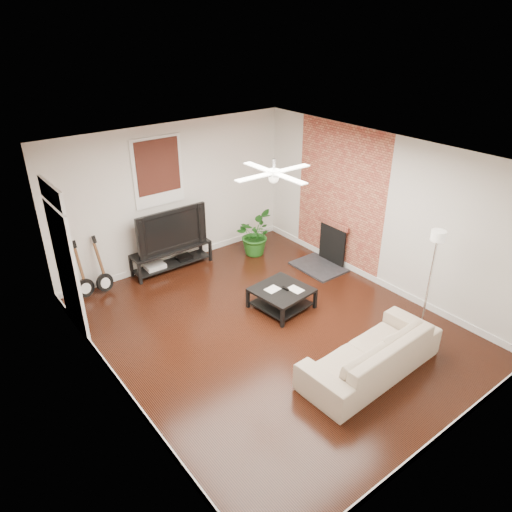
# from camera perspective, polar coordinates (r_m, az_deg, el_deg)

# --- Properties ---
(room) EXTENTS (5.01, 6.01, 2.81)m
(room) POSITION_cam_1_polar(r_m,az_deg,el_deg) (7.08, 1.98, 0.63)
(room) COLOR black
(room) RESTS_ON ground
(brick_accent) EXTENTS (0.02, 2.20, 2.80)m
(brick_accent) POSITION_cam_1_polar(r_m,az_deg,el_deg) (9.34, 9.96, 6.96)
(brick_accent) COLOR #A84536
(brick_accent) RESTS_ON floor
(fireplace) EXTENTS (0.80, 1.10, 0.92)m
(fireplace) POSITION_cam_1_polar(r_m,az_deg,el_deg) (9.51, 8.32, 1.30)
(fireplace) COLOR black
(fireplace) RESTS_ON floor
(window_back) EXTENTS (1.00, 0.06, 1.30)m
(window_back) POSITION_cam_1_polar(r_m,az_deg,el_deg) (9.08, -11.66, 9.88)
(window_back) COLOR black
(window_back) RESTS_ON wall_back
(door_left) EXTENTS (0.08, 1.00, 2.50)m
(door_left) POSITION_cam_1_polar(r_m,az_deg,el_deg) (7.70, -21.84, -0.40)
(door_left) COLOR white
(door_left) RESTS_ON wall_left
(tv_stand) EXTENTS (1.61, 0.43, 0.45)m
(tv_stand) POSITION_cam_1_polar(r_m,az_deg,el_deg) (9.57, -10.05, -0.23)
(tv_stand) COLOR black
(tv_stand) RESTS_ON floor
(tv) EXTENTS (1.44, 0.19, 0.83)m
(tv) POSITION_cam_1_polar(r_m,az_deg,el_deg) (9.31, -10.42, 3.31)
(tv) COLOR black
(tv) RESTS_ON tv_stand
(coffee_table) EXTENTS (0.96, 0.96, 0.37)m
(coffee_table) POSITION_cam_1_polar(r_m,az_deg,el_deg) (8.21, 3.07, -5.09)
(coffee_table) COLOR black
(coffee_table) RESTS_ON floor
(sofa) EXTENTS (2.23, 0.94, 0.64)m
(sofa) POSITION_cam_1_polar(r_m,az_deg,el_deg) (6.97, 13.62, -11.22)
(sofa) COLOR tan
(sofa) RESTS_ON floor
(floor_lamp) EXTENTS (0.31, 0.31, 1.80)m
(floor_lamp) POSITION_cam_1_polar(r_m,az_deg,el_deg) (7.66, 20.02, -3.22)
(floor_lamp) COLOR silver
(floor_lamp) RESTS_ON floor
(potted_plant) EXTENTS (1.05, 1.06, 0.89)m
(potted_plant) POSITION_cam_1_polar(r_m,az_deg,el_deg) (9.92, -0.29, 2.65)
(potted_plant) COLOR #1F5C1A
(potted_plant) RESTS_ON floor
(guitar_left) EXTENTS (0.37, 0.29, 1.08)m
(guitar_left) POSITION_cam_1_polar(r_m,az_deg,el_deg) (8.85, -20.13, -1.69)
(guitar_left) COLOR black
(guitar_left) RESTS_ON floor
(guitar_right) EXTENTS (0.38, 0.32, 1.08)m
(guitar_right) POSITION_cam_1_polar(r_m,az_deg,el_deg) (8.91, -17.97, -1.12)
(guitar_right) COLOR black
(guitar_right) RESTS_ON floor
(ceiling_fan) EXTENTS (1.24, 1.24, 0.32)m
(ceiling_fan) POSITION_cam_1_polar(r_m,az_deg,el_deg) (6.63, 2.14, 9.95)
(ceiling_fan) COLOR white
(ceiling_fan) RESTS_ON ceiling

